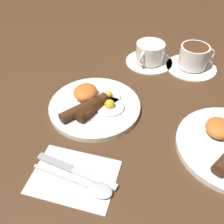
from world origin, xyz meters
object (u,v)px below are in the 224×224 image
(breakfast_plate_near, at_px, (93,105))
(teacup_near, at_px, (150,54))
(teacup_far, at_px, (193,59))
(knife, at_px, (71,169))
(spoon, at_px, (92,187))

(breakfast_plate_near, distance_m, teacup_near, 0.30)
(breakfast_plate_near, xyz_separation_m, teacup_far, (-0.29, 0.24, 0.02))
(teacup_near, bearing_deg, knife, -8.44)
(teacup_far, height_order, spoon, teacup_far)
(breakfast_plate_near, bearing_deg, teacup_far, 140.50)
(teacup_near, bearing_deg, breakfast_plate_near, -19.19)
(knife, relative_size, spoon, 1.05)
(teacup_near, relative_size, knife, 0.81)
(breakfast_plate_near, distance_m, spoon, 0.25)
(breakfast_plate_near, relative_size, teacup_near, 1.58)
(breakfast_plate_near, bearing_deg, knife, 7.02)
(breakfast_plate_near, distance_m, knife, 0.21)
(knife, bearing_deg, spoon, -19.03)
(breakfast_plate_near, height_order, spoon, breakfast_plate_near)
(teacup_far, bearing_deg, spoon, -16.33)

